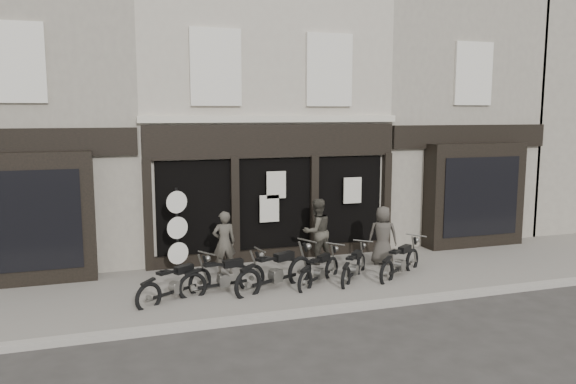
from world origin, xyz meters
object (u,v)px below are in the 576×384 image
object	(u,v)px
man_centre	(317,231)
motorcycle_4	(354,269)
man_right	(383,235)
motorcycle_0	(176,286)
motorcycle_5	(400,264)
motorcycle_2	(276,274)
motorcycle_3	(319,273)
man_left	(224,243)
advert_sign_post	(178,235)
motorcycle_1	(224,279)

from	to	relation	value
man_centre	motorcycle_4	bearing A→B (deg)	89.36
man_right	man_centre	bearing A→B (deg)	3.31
motorcycle_0	man_centre	world-z (taller)	man_centre
motorcycle_5	motorcycle_2	bearing A→B (deg)	146.00
motorcycle_4	man_centre	bearing A→B (deg)	53.14
motorcycle_3	man_left	bearing A→B (deg)	103.74
motorcycle_3	motorcycle_5	bearing A→B (deg)	-40.80
motorcycle_3	motorcycle_5	size ratio (longest dim) A/B	0.88
motorcycle_4	man_centre	world-z (taller)	man_centre
motorcycle_2	advert_sign_post	xyz separation A→B (m)	(-2.03, 1.94, 0.69)
motorcycle_0	motorcycle_2	world-z (taller)	motorcycle_2
motorcycle_4	motorcycle_5	xyz separation A→B (m)	(1.26, -0.06, 0.03)
man_left	motorcycle_1	bearing A→B (deg)	77.40
motorcycle_0	motorcycle_3	bearing A→B (deg)	-30.13
motorcycle_3	motorcycle_5	xyz separation A→B (m)	(2.20, -0.02, 0.03)
motorcycle_3	motorcycle_1	bearing A→B (deg)	138.58
motorcycle_1	man_centre	distance (m)	3.40
motorcycle_5	advert_sign_post	xyz separation A→B (m)	(-5.36, 1.88, 0.74)
motorcycle_0	man_right	xyz separation A→B (m)	(5.70, 1.16, 0.52)
motorcycle_5	motorcycle_0	bearing A→B (deg)	145.81
motorcycle_5	advert_sign_post	world-z (taller)	advert_sign_post
motorcycle_5	man_right	size ratio (longest dim) A/B	1.15
motorcycle_0	man_centre	size ratio (longest dim) A/B	1.04
motorcycle_3	advert_sign_post	world-z (taller)	advert_sign_post
motorcycle_3	man_right	size ratio (longest dim) A/B	1.01
motorcycle_1	man_right	world-z (taller)	man_right
man_right	motorcycle_0	bearing A→B (deg)	35.48
motorcycle_4	man_right	bearing A→B (deg)	-11.58
motorcycle_0	motorcycle_3	size ratio (longest dim) A/B	1.15
motorcycle_1	motorcycle_4	distance (m)	3.28
motorcycle_2	advert_sign_post	size ratio (longest dim) A/B	0.95
man_left	man_centre	xyz separation A→B (m)	(2.61, 0.20, 0.08)
motorcycle_2	man_left	size ratio (longest dim) A/B	1.36
motorcycle_5	man_right	xyz separation A→B (m)	(0.05, 1.08, 0.52)
motorcycle_2	motorcycle_5	distance (m)	3.33
motorcycle_0	motorcycle_2	xyz separation A→B (m)	(2.32, 0.02, 0.05)
motorcycle_2	man_left	distance (m)	1.87
man_centre	advert_sign_post	size ratio (longest dim) A/B	0.77
man_centre	man_right	world-z (taller)	man_centre
motorcycle_3	man_left	distance (m)	2.58
advert_sign_post	man_centre	bearing A→B (deg)	-21.72
man_centre	motorcycle_3	bearing A→B (deg)	58.08
motorcycle_0	advert_sign_post	distance (m)	2.11
motorcycle_1	motorcycle_3	size ratio (longest dim) A/B	1.31
man_left	advert_sign_post	xyz separation A→B (m)	(-1.13, 0.37, 0.21)
motorcycle_0	man_right	size ratio (longest dim) A/B	1.17
man_centre	advert_sign_post	world-z (taller)	advert_sign_post
motorcycle_2	man_left	xyz separation A→B (m)	(-0.91, 1.56, 0.48)
motorcycle_0	motorcycle_5	size ratio (longest dim) A/B	1.01
man_centre	man_right	xyz separation A→B (m)	(1.67, -0.63, -0.10)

